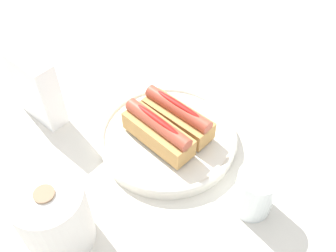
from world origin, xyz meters
name	(u,v)px	position (x,y,z in m)	size (l,w,h in m)	color
ground_plane	(177,146)	(0.00, 0.00, 0.00)	(2.40, 2.40, 0.00)	silver
serving_bowl	(168,137)	(0.02, 0.01, 0.02)	(0.27, 0.27, 0.03)	silver
hotdog_front	(178,116)	(0.02, -0.02, 0.06)	(0.16, 0.07, 0.06)	tan
hotdog_back	(158,131)	(0.02, 0.03, 0.06)	(0.15, 0.07, 0.06)	tan
water_glass	(254,193)	(-0.19, -0.01, 0.04)	(0.07, 0.07, 0.09)	white
paper_towel_roll	(55,217)	(-0.03, 0.27, 0.07)	(0.11, 0.11, 0.13)	white
napkin_box	(37,89)	(0.25, 0.16, 0.07)	(0.11, 0.04, 0.15)	white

